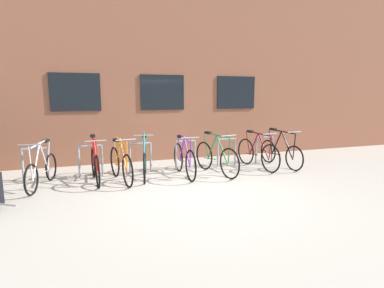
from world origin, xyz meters
The scene contains 11 objects.
ground_plane centered at (0.00, 0.00, 0.00)m, with size 42.00×42.00×0.00m, color #B2ADA0.
storefront_building centered at (0.00, 6.78, 2.88)m, with size 28.00×7.21×5.75m.
bike_rack centered at (-0.29, 1.90, 0.48)m, with size 6.58×0.05×0.78m.
bicycle_maroon centered at (2.21, 1.45, 0.40)m, with size 0.44×1.81×1.02m.
bicycle_teal centered at (-0.86, 1.45, 0.39)m, with size 0.47×1.66×1.11m.
bicycle_silver centered at (-3.10, 1.40, 0.37)m, with size 0.54×1.69×1.03m.
bicycle_red centered at (-2.00, 1.43, 0.40)m, with size 0.44×1.69×1.07m.
bicycle_purple centered at (0.08, 1.30, 0.40)m, with size 0.44×1.77×1.03m.
bicycle_black centered at (2.93, 1.41, 0.38)m, with size 0.44×1.77×1.05m.
bicycle_green centered at (0.91, 1.24, 0.41)m, with size 0.55×1.82×1.05m.
bicycle_orange centered at (-1.44, 1.30, 0.39)m, with size 0.49×1.74×1.05m.
Camera 1 is at (-2.02, -5.61, 1.96)m, focal length 28.16 mm.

